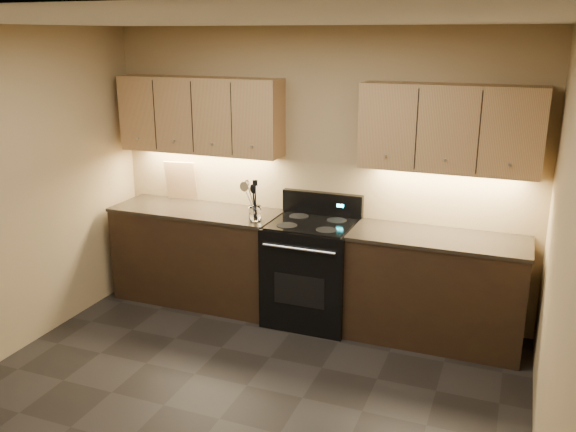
# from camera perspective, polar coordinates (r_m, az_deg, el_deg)

# --- Properties ---
(floor) EXTENTS (4.00, 4.00, 0.00)m
(floor) POSITION_cam_1_polar(r_m,az_deg,el_deg) (4.42, -6.43, -18.35)
(floor) COLOR black
(floor) RESTS_ON ground
(ceiling) EXTENTS (4.00, 4.00, 0.00)m
(ceiling) POSITION_cam_1_polar(r_m,az_deg,el_deg) (3.63, -7.81, 17.65)
(ceiling) COLOR silver
(ceiling) RESTS_ON wall_back
(wall_back) EXTENTS (4.00, 0.04, 2.60)m
(wall_back) POSITION_cam_1_polar(r_m,az_deg,el_deg) (5.60, 2.64, 3.98)
(wall_back) COLOR #9B825B
(wall_back) RESTS_ON ground
(wall_right) EXTENTS (0.04, 4.00, 2.60)m
(wall_right) POSITION_cam_1_polar(r_m,az_deg,el_deg) (3.42, 24.21, -5.96)
(wall_right) COLOR #9B825B
(wall_right) RESTS_ON ground
(counter_left) EXTENTS (1.62, 0.62, 0.93)m
(counter_left) POSITION_cam_1_polar(r_m,az_deg,el_deg) (6.01, -8.40, -3.59)
(counter_left) COLOR black
(counter_left) RESTS_ON ground
(counter_right) EXTENTS (1.46, 0.62, 0.93)m
(counter_right) POSITION_cam_1_polar(r_m,az_deg,el_deg) (5.33, 13.63, -6.62)
(counter_right) COLOR black
(counter_right) RESTS_ON ground
(stove) EXTENTS (0.76, 0.68, 1.14)m
(stove) POSITION_cam_1_polar(r_m,az_deg,el_deg) (5.53, 2.24, -5.10)
(stove) COLOR black
(stove) RESTS_ON ground
(upper_cab_left) EXTENTS (1.60, 0.30, 0.70)m
(upper_cab_left) POSITION_cam_1_polar(r_m,az_deg,el_deg) (5.82, -8.23, 9.31)
(upper_cab_left) COLOR tan
(upper_cab_left) RESTS_ON wall_back
(upper_cab_right) EXTENTS (1.44, 0.30, 0.70)m
(upper_cab_right) POSITION_cam_1_polar(r_m,az_deg,el_deg) (5.11, 14.90, 7.92)
(upper_cab_right) COLOR tan
(upper_cab_right) RESTS_ON wall_back
(outlet_plate) EXTENTS (0.08, 0.01, 0.12)m
(outlet_plate) POSITION_cam_1_polar(r_m,az_deg,el_deg) (6.16, -8.94, 3.25)
(outlet_plate) COLOR #B2B5BA
(outlet_plate) RESTS_ON wall_back
(utensil_crock) EXTENTS (0.13, 0.13, 0.14)m
(utensil_crock) POSITION_cam_1_polar(r_m,az_deg,el_deg) (5.43, -3.10, 0.22)
(utensil_crock) COLOR white
(utensil_crock) RESTS_ON counter_left
(cutting_board) EXTENTS (0.33, 0.15, 0.40)m
(cutting_board) POSITION_cam_1_polar(r_m,az_deg,el_deg) (6.18, -9.97, 3.29)
(cutting_board) COLOR tan
(cutting_board) RESTS_ON counter_left
(black_spoon) EXTENTS (0.07, 0.13, 0.33)m
(black_spoon) POSITION_cam_1_polar(r_m,az_deg,el_deg) (5.43, -3.11, 1.43)
(black_spoon) COLOR black
(black_spoon) RESTS_ON utensil_crock
(black_turner) EXTENTS (0.12, 0.13, 0.37)m
(black_turner) POSITION_cam_1_polar(r_m,az_deg,el_deg) (5.38, -3.06, 1.53)
(black_turner) COLOR black
(black_turner) RESTS_ON utensil_crock
(steel_spatula) EXTENTS (0.24, 0.17, 0.38)m
(steel_spatula) POSITION_cam_1_polar(r_m,az_deg,el_deg) (5.39, -2.89, 1.62)
(steel_spatula) COLOR silver
(steel_spatula) RESTS_ON utensil_crock
(steel_skimmer) EXTENTS (0.25, 0.15, 0.34)m
(steel_skimmer) POSITION_cam_1_polar(r_m,az_deg,el_deg) (5.39, -2.88, 1.43)
(steel_skimmer) COLOR silver
(steel_skimmer) RESTS_ON utensil_crock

